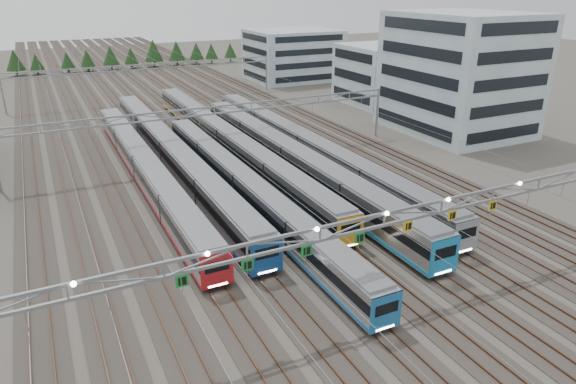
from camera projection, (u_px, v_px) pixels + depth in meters
name	position (u px, v px, depth m)	size (l,w,h in m)	color
ground	(378.00, 301.00, 41.57)	(400.00, 400.00, 0.00)	#47423A
track_bed	(136.00, 83.00, 124.05)	(54.00, 260.00, 5.42)	#2D2823
train_a	(145.00, 167.00, 65.30)	(2.84, 56.70, 3.70)	black
train_b	(171.00, 153.00, 70.58)	(3.00, 64.92, 3.91)	black
train_c	(244.00, 187.00, 59.42)	(2.70, 55.04, 3.52)	black
train_d	(226.00, 140.00, 76.51)	(2.91, 68.42, 3.80)	black
train_e	(292.00, 159.00, 67.71)	(3.13, 58.40, 4.08)	black
train_f	(307.00, 147.00, 73.08)	(2.97, 62.59, 3.87)	black
gantry_near	(385.00, 223.00, 38.78)	(56.36, 0.61, 8.08)	gray
gantry_mid	(215.00, 117.00, 72.37)	(56.36, 0.36, 8.00)	gray
gantry_far	(147.00, 71.00, 109.74)	(56.36, 0.36, 8.00)	gray
depot_bldg_south	(459.00, 74.00, 85.92)	(18.00, 22.00, 19.59)	#90A4AC
depot_bldg_mid	(380.00, 74.00, 108.16)	(14.00, 16.00, 11.97)	#90A4AC
depot_bldg_north	(293.00, 55.00, 134.59)	(22.00, 18.00, 12.66)	#90A4AC
treeline	(132.00, 54.00, 152.17)	(106.40, 5.60, 7.02)	#332114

